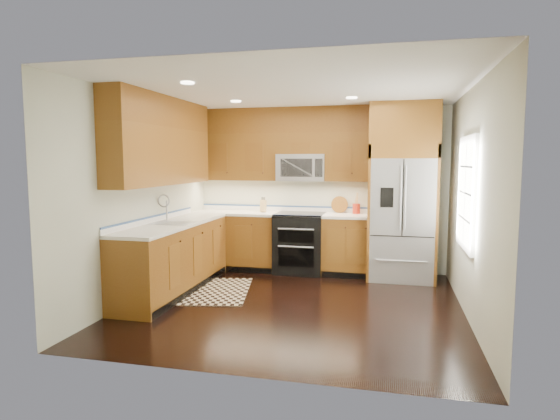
% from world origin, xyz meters
% --- Properties ---
extents(ground, '(4.00, 4.00, 0.00)m').
position_xyz_m(ground, '(0.00, 0.00, 0.00)').
color(ground, black).
rests_on(ground, ground).
extents(wall_back, '(4.00, 0.02, 2.60)m').
position_xyz_m(wall_back, '(0.00, 2.00, 1.30)').
color(wall_back, '#B3B8A6').
rests_on(wall_back, ground).
extents(wall_left, '(0.02, 4.00, 2.60)m').
position_xyz_m(wall_left, '(-2.00, 0.00, 1.30)').
color(wall_left, '#B3B8A6').
rests_on(wall_left, ground).
extents(wall_right, '(0.02, 4.00, 2.60)m').
position_xyz_m(wall_right, '(2.00, 0.00, 1.30)').
color(wall_right, '#B3B8A6').
rests_on(wall_right, ground).
extents(window, '(0.04, 1.10, 1.30)m').
position_xyz_m(window, '(1.98, 0.20, 1.40)').
color(window, white).
rests_on(window, ground).
extents(base_cabinets, '(2.85, 3.00, 0.90)m').
position_xyz_m(base_cabinets, '(-1.23, 0.90, 0.45)').
color(base_cabinets, brown).
rests_on(base_cabinets, ground).
extents(countertop, '(2.86, 3.01, 0.04)m').
position_xyz_m(countertop, '(-1.09, 1.01, 0.92)').
color(countertop, white).
rests_on(countertop, base_cabinets).
extents(upper_cabinets, '(2.85, 3.00, 1.15)m').
position_xyz_m(upper_cabinets, '(-1.15, 1.09, 2.02)').
color(upper_cabinets, brown).
rests_on(upper_cabinets, ground).
extents(range, '(0.76, 0.67, 0.95)m').
position_xyz_m(range, '(-0.25, 1.67, 0.47)').
color(range, black).
rests_on(range, ground).
extents(microwave, '(0.76, 0.40, 0.42)m').
position_xyz_m(microwave, '(-0.25, 1.80, 1.66)').
color(microwave, '#B2B2B7').
rests_on(microwave, ground).
extents(refrigerator, '(0.98, 0.75, 2.60)m').
position_xyz_m(refrigerator, '(1.30, 1.63, 1.30)').
color(refrigerator, '#B2B2B7').
rests_on(refrigerator, ground).
extents(sink_faucet, '(0.54, 0.44, 0.37)m').
position_xyz_m(sink_faucet, '(-1.73, 0.23, 0.99)').
color(sink_faucet, '#B2B2B7').
rests_on(sink_faucet, countertop).
extents(rug, '(1.05, 1.47, 0.01)m').
position_xyz_m(rug, '(-1.13, 0.34, 0.01)').
color(rug, black).
rests_on(rug, ground).
extents(knife_block, '(0.10, 0.13, 0.24)m').
position_xyz_m(knife_block, '(-0.88, 1.77, 1.04)').
color(knife_block, tan).
rests_on(knife_block, countertop).
extents(utensil_crock, '(0.14, 0.14, 0.33)m').
position_xyz_m(utensil_crock, '(0.61, 1.86, 1.05)').
color(utensil_crock, red).
rests_on(utensil_crock, countertop).
extents(cutting_board, '(0.29, 0.29, 0.02)m').
position_xyz_m(cutting_board, '(0.34, 1.94, 0.95)').
color(cutting_board, brown).
rests_on(cutting_board, countertop).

